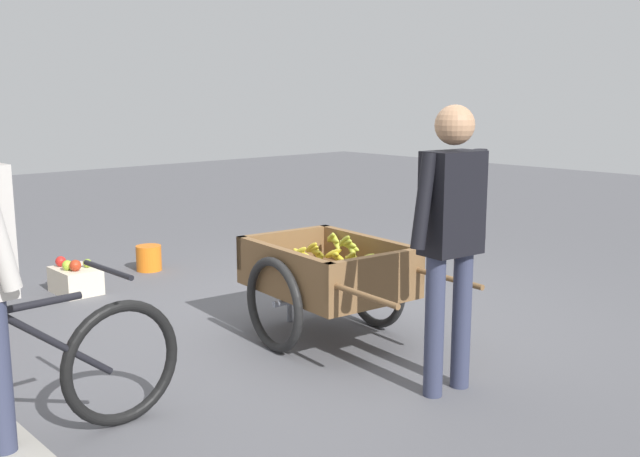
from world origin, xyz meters
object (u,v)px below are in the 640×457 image
(fruit_cart, at_px, (328,277))
(apple_crate, at_px, (75,279))
(vendor_person, at_px, (451,224))
(bicycle, at_px, (25,385))
(plastic_bucket, at_px, (149,258))

(fruit_cart, bearing_deg, apple_crate, 18.78)
(fruit_cart, distance_m, apple_crate, 2.49)
(vendor_person, relative_size, bicycle, 0.98)
(vendor_person, bearing_deg, bicycle, 67.64)
(bicycle, distance_m, apple_crate, 2.98)
(fruit_cart, distance_m, vendor_person, 1.27)
(vendor_person, xyz_separation_m, apple_crate, (3.47, 0.67, -0.86))
(fruit_cart, bearing_deg, plastic_bucket, -1.93)
(plastic_bucket, relative_size, apple_crate, 0.56)
(vendor_person, height_order, plastic_bucket, vendor_person)
(bicycle, bearing_deg, apple_crate, -28.11)
(vendor_person, bearing_deg, plastic_bucket, -3.20)
(plastic_bucket, distance_m, apple_crate, 0.94)
(fruit_cart, relative_size, plastic_bucket, 7.01)
(vendor_person, relative_size, plastic_bucket, 6.66)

